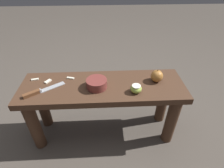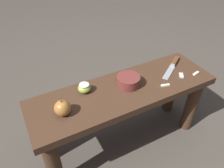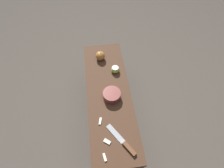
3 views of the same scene
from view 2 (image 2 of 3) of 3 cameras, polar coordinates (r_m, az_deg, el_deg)
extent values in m
plane|color=#4C443D|center=(1.46, 2.63, -14.45)|extent=(8.00, 8.00, 0.00)
cube|color=#472D1E|center=(1.16, 3.21, -2.03)|extent=(1.01, 0.32, 0.04)
cylinder|color=#472D1E|center=(1.58, 15.20, -0.99)|extent=(0.08, 0.08, 0.39)
cylinder|color=#472D1E|center=(1.29, -17.42, -12.86)|extent=(0.08, 0.08, 0.39)
cylinder|color=#472D1E|center=(1.48, 20.01, -5.23)|extent=(0.08, 0.08, 0.39)
cylinder|color=#472D1E|center=(1.17, -14.98, -19.74)|extent=(0.08, 0.08, 0.39)
cube|color=#9EA0A5|center=(1.30, 14.64, 2.96)|extent=(0.14, 0.11, 0.00)
cube|color=#9EA0A5|center=(1.36, 15.60, 4.77)|extent=(0.02, 0.03, 0.02)
cube|color=brown|center=(1.40, 16.16, 5.75)|extent=(0.09, 0.07, 0.02)
sphere|color=#B27233|center=(1.01, -12.81, -6.14)|extent=(0.08, 0.08, 0.08)
cylinder|color=#4C3319|center=(0.98, -13.14, -4.45)|extent=(0.01, 0.01, 0.01)
ellipsoid|color=#9EB747|center=(1.12, -7.24, -1.08)|extent=(0.07, 0.07, 0.05)
cylinder|color=white|center=(1.11, -7.33, -0.21)|extent=(0.05, 0.05, 0.00)
cube|color=white|center=(1.34, 21.10, 2.61)|extent=(0.05, 0.02, 0.01)
cube|color=white|center=(1.30, 17.65, 2.17)|extent=(0.04, 0.05, 0.01)
cube|color=white|center=(1.20, 13.77, -0.31)|extent=(0.05, 0.03, 0.01)
cylinder|color=brown|center=(1.16, 4.30, 0.82)|extent=(0.12, 0.12, 0.05)
camera|label=1|loc=(1.67, -14.59, 34.68)|focal=28.00mm
camera|label=3|loc=(1.36, 45.15, 45.56)|focal=28.00mm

